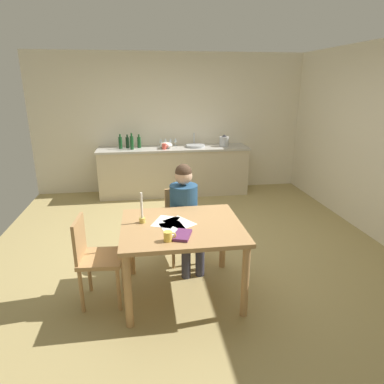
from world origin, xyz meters
The scene contains 25 objects.
ground_plane centered at (0.00, 0.00, -0.02)m, with size 5.20×5.20×0.04m, color tan.
wall_back centered at (0.00, 2.60, 1.30)m, with size 5.20×0.12×2.60m, color silver.
kitchen_counter centered at (0.00, 2.24, 0.45)m, with size 2.81×0.64×0.90m.
dining_table centered at (-0.22, -1.02, 0.65)m, with size 1.16×1.00×0.75m.
chair_at_table centered at (-0.13, -0.28, 0.47)m, with size 0.45×0.45×0.85m.
person_seated centered at (-0.11, -0.43, 0.68)m, with size 0.38×0.62×1.19m.
chair_side_empty centered at (-1.06, -1.04, 0.49)m, with size 0.43×0.43×0.87m.
coffee_mug centered at (-0.37, -1.34, 0.80)m, with size 0.11×0.07×0.09m.
candlestick centered at (-0.59, -0.91, 0.84)m, with size 0.06×0.06×0.31m.
book_magazine centered at (-0.24, -1.28, 0.77)m, with size 0.13×0.23×0.03m, color #652D5C.
paper_letter centered at (-0.31, -1.09, 0.75)m, with size 0.21×0.30×0.00m, color white.
paper_bill centered at (-0.37, -0.92, 0.75)m, with size 0.21×0.30×0.00m, color white.
paper_envelope centered at (-0.23, -0.96, 0.75)m, with size 0.21×0.30×0.00m, color white.
sink_unit centered at (0.42, 2.24, 0.92)m, with size 0.36×0.36×0.24m.
bottle_oil centered at (-0.97, 2.25, 1.01)m, with size 0.06×0.06×0.27m.
bottle_vinegar centered at (-0.84, 2.28, 1.01)m, with size 0.06×0.06×0.25m.
bottle_wine_red centered at (-0.76, 2.15, 1.03)m, with size 0.06×0.06×0.30m.
bottle_sauce centered at (-0.63, 2.30, 1.01)m, with size 0.07×0.07×0.25m.
mixing_bowl centered at (-0.14, 2.21, 0.95)m, with size 0.23×0.23×0.11m, color white.
stovetop_kettle centered at (0.97, 2.24, 1.00)m, with size 0.18×0.18×0.22m.
wine_glass_near_sink centered at (0.06, 2.39, 1.01)m, with size 0.07×0.07×0.15m.
wine_glass_by_kettle centered at (-0.04, 2.39, 1.01)m, with size 0.07×0.07×0.15m.
wine_glass_back_left centered at (-0.14, 2.39, 1.01)m, with size 0.07×0.07×0.15m.
wine_glass_back_right centered at (-0.22, 2.39, 1.01)m, with size 0.07×0.07×0.15m.
teacup_on_counter centered at (-0.18, 2.09, 0.95)m, with size 0.12×0.08×0.10m.
Camera 1 is at (-0.54, -3.98, 2.06)m, focal length 31.45 mm.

